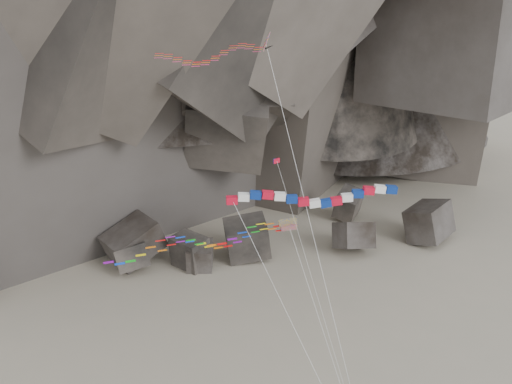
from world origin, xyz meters
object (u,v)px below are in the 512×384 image
object	(u,v)px
parafoil_kite	(194,242)
pennant_kite	(297,231)
banner_kite	(313,198)
delta_kite	(207,55)

from	to	relation	value
parafoil_kite	pennant_kite	bearing A→B (deg)	4.02
pennant_kite	banner_kite	bearing A→B (deg)	-80.64
delta_kite	parafoil_kite	size ratio (longest dim) A/B	1.80
delta_kite	pennant_kite	xyz separation A→B (m)	(5.36, -4.44, -12.61)
delta_kite	banner_kite	bearing A→B (deg)	-22.77
delta_kite	parafoil_kite	xyz separation A→B (m)	(-2.23, -3.22, -12.81)
delta_kite	parafoil_kite	world-z (taller)	delta_kite
pennant_kite	parafoil_kite	bearing A→B (deg)	150.72
banner_kite	delta_kite	bearing A→B (deg)	150.65
banner_kite	pennant_kite	xyz separation A→B (m)	(-0.66, 1.17, -3.00)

